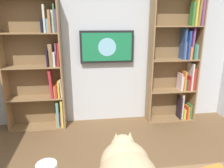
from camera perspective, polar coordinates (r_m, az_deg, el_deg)
wall_back at (r=3.57m, az=-1.97°, el=10.68°), size 4.52×0.06×2.70m
bookshelf_left at (r=3.78m, az=17.96°, el=6.31°), size 0.84×0.28×2.20m
bookshelf_right at (r=3.51m, az=-18.98°, el=4.25°), size 0.90×0.28×2.08m
wall_mounted_tv at (r=3.49m, az=-1.40°, el=10.11°), size 0.88×0.07×0.52m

